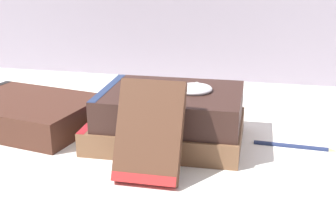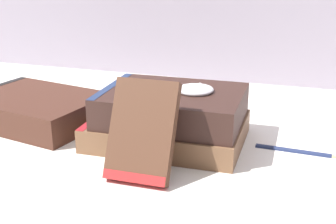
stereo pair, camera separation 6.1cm
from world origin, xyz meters
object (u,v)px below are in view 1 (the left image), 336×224
book_flat_top (168,106)px  fountain_pen (295,144)px  book_flat_bottom (163,130)px  pocket_watch (194,89)px  book_side_left (24,113)px  reading_glasses (178,106)px  book_leaning_front (149,136)px

book_flat_top → fountain_pen: (0.19, 0.02, -0.05)m
book_flat_top → book_flat_bottom: bearing=173.4°
pocket_watch → fountain_pen: (0.15, 0.01, -0.08)m
pocket_watch → fountain_pen: size_ratio=0.47×
pocket_watch → book_flat_top: bearing=-168.5°
book_flat_top → pocket_watch: size_ratio=3.68×
book_flat_bottom → fountain_pen: 0.20m
book_flat_top → book_side_left: size_ratio=0.86×
book_flat_bottom → reading_glasses: 0.16m
book_flat_top → book_side_left: bearing=175.4°
book_flat_bottom → fountain_pen: (0.20, 0.02, -0.01)m
book_flat_bottom → book_side_left: 0.24m
pocket_watch → reading_glasses: (-0.05, 0.15, -0.08)m
reading_glasses → pocket_watch: bearing=-93.2°
reading_glasses → fountain_pen: fountain_pen is taller
book_flat_top → book_leaning_front: 0.12m
book_flat_top → fountain_pen: 0.20m
book_side_left → pocket_watch: 0.29m
book_side_left → reading_glasses: bearing=44.4°
book_flat_top → fountain_pen: book_flat_top is taller
book_side_left → book_leaning_front: bearing=-17.2°
book_flat_top → reading_glasses: 0.17m
fountain_pen → pocket_watch: bearing=-173.3°
book_flat_top → pocket_watch: 0.05m
pocket_watch → reading_glasses: bearing=109.3°
book_side_left → fountain_pen: size_ratio=1.99×
book_leaning_front → reading_glasses: size_ratio=1.11×
book_flat_bottom → book_flat_top: size_ratio=1.09×
book_flat_top → reading_glasses: book_flat_top is taller
book_flat_top → reading_glasses: bearing=94.3°
book_flat_bottom → reading_glasses: bearing=92.1°
pocket_watch → fountain_pen: 0.17m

